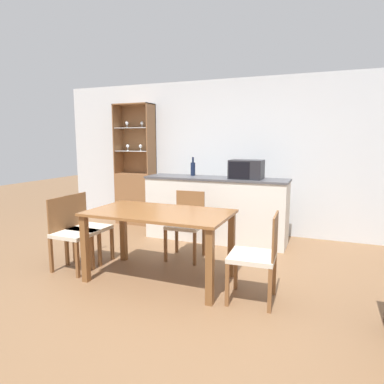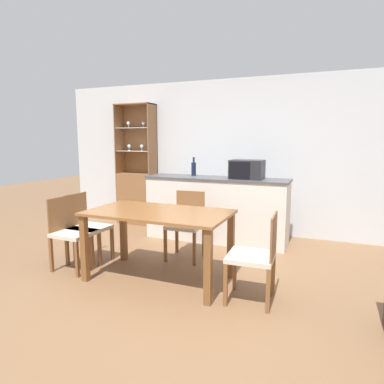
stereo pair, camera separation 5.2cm
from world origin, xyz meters
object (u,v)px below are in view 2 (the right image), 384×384
at_px(wine_bottle, 194,168).
at_px(microwave, 247,169).
at_px(display_cabinet, 137,189).
at_px(dining_chair_head_far, 186,224).
at_px(dining_chair_side_left_near, 72,232).
at_px(dining_chair_side_right_near, 255,256).
at_px(dining_chair_side_left_far, 86,227).
at_px(dining_table, 159,222).

bearing_deg(wine_bottle, microwave, -8.59).
height_order(display_cabinet, dining_chair_head_far, display_cabinet).
relative_size(dining_chair_side_left_near, dining_chair_side_right_near, 1.00).
bearing_deg(dining_chair_side_left_far, dining_chair_head_far, 120.83).
xyz_separation_m(display_cabinet, dining_chair_side_left_far, (0.50, -2.03, -0.19)).
xyz_separation_m(dining_table, microwave, (0.58, 1.66, 0.47)).
distance_m(dining_table, dining_chair_head_far, 0.79).
bearing_deg(display_cabinet, dining_chair_side_left_near, -77.70).
bearing_deg(dining_chair_side_right_near, wine_bottle, 33.66).
bearing_deg(display_cabinet, dining_chair_head_far, -40.92).
relative_size(dining_table, dining_chair_side_left_far, 1.79).
bearing_deg(dining_chair_side_left_far, dining_chair_side_left_near, 1.08).
bearing_deg(dining_table, wine_bottle, 100.19).
bearing_deg(wine_bottle, dining_chair_head_far, -72.73).
relative_size(dining_chair_head_far, dining_chair_side_right_near, 1.00).
height_order(dining_chair_side_left_near, dining_chair_side_left_far, same).
bearing_deg(display_cabinet, dining_chair_side_left_far, -76.18).
relative_size(display_cabinet, microwave, 4.58).
bearing_deg(dining_chair_side_right_near, dining_chair_head_far, 48.23).
relative_size(dining_table, wine_bottle, 5.28).
bearing_deg(display_cabinet, microwave, -12.90).
xyz_separation_m(display_cabinet, dining_table, (1.62, -2.17, 0.01)).
height_order(display_cabinet, dining_chair_side_left_near, display_cabinet).
height_order(display_cabinet, dining_chair_side_right_near, display_cabinet).
bearing_deg(dining_chair_side_right_near, microwave, 13.63).
height_order(dining_chair_side_left_near, wine_bottle, wine_bottle).
relative_size(dining_chair_side_left_far, microwave, 1.82).
relative_size(dining_table, microwave, 3.27).
distance_m(dining_chair_side_left_far, microwave, 2.38).
relative_size(dining_table, dining_chair_side_right_near, 1.79).
height_order(dining_table, dining_chair_side_right_near, dining_chair_side_right_near).
distance_m(dining_chair_side_left_far, wine_bottle, 1.96).
xyz_separation_m(dining_chair_side_left_far, wine_bottle, (0.79, 1.67, 0.65)).
height_order(dining_chair_side_left_near, dining_chair_side_right_near, same).
distance_m(dining_chair_head_far, microwave, 1.26).
bearing_deg(dining_chair_side_left_near, dining_chair_head_far, 130.09).
height_order(display_cabinet, wine_bottle, display_cabinet).
bearing_deg(microwave, display_cabinet, 167.10).
height_order(dining_chair_head_far, dining_chair_side_right_near, same).
relative_size(dining_chair_side_left_far, dining_chair_side_right_near, 1.00).
bearing_deg(dining_chair_side_left_far, dining_chair_side_right_near, 84.44).
xyz_separation_m(dining_chair_side_left_near, dining_chair_side_left_far, (-0.00, 0.26, 0.00)).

